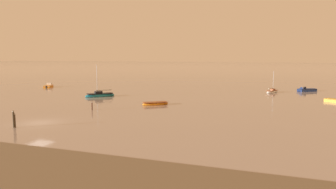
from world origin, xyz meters
TOP-DOWN VIEW (x-y plane):
  - ground_plane at (0.00, 0.00)m, footprint 800.00×800.00m
  - motorboat_moored_1 at (31.35, 47.74)m, footprint 4.80×4.06m
  - motorboat_moored_2 at (-29.46, 36.55)m, footprint 3.03×4.44m
  - sailboat_moored_0 at (24.66, 42.98)m, footprint 2.93×4.54m
  - sailboat_moored_1 at (-6.74, 24.09)m, footprint 5.27×5.47m
  - rowboat_moored_1 at (7.53, 17.75)m, footprint 4.27×3.87m
  - mooring_post_near at (0.63, 10.08)m, footprint 0.22×0.22m
  - mooring_post_left at (-0.82, -3.05)m, footprint 0.22×0.22m
  - mooring_post_right at (-0.75, -2.95)m, footprint 0.22×0.22m

SIDE VIEW (x-z plane):
  - ground_plane at x=0.00m, z-range 0.00..0.00m
  - rowboat_moored_1 at x=7.53m, z-range -0.16..0.53m
  - sailboat_moored_0 at x=24.66m, z-range -2.23..2.65m
  - motorboat_moored_1 at x=31.35m, z-range -0.59..1.03m
  - motorboat_moored_2 at x=-29.46m, z-range -0.56..1.04m
  - sailboat_moored_1 at x=-6.74m, z-range -2.97..3.53m
  - mooring_post_near at x=0.63m, z-range -0.09..1.27m
  - mooring_post_right at x=-0.75m, z-range -0.12..1.64m
  - mooring_post_left at x=-0.82m, z-range -0.16..1.96m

